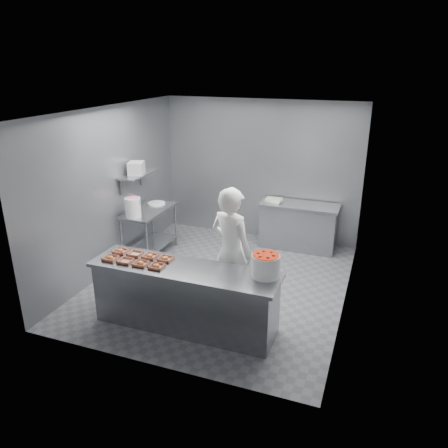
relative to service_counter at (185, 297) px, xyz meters
The scene contains 24 objects.
floor 1.42m from the service_counter, 90.00° to the left, with size 4.50×4.50×0.00m, color #4C4C51.
ceiling 2.71m from the service_counter, 90.00° to the left, with size 4.50×4.50×0.00m, color white.
wall_back 3.72m from the service_counter, 90.00° to the left, with size 4.00×0.04×2.80m, color slate.
wall_left 2.59m from the service_counter, 145.98° to the left, with size 0.04×4.50×2.80m, color slate.
wall_right 2.59m from the service_counter, 34.02° to the left, with size 0.04×4.50×2.80m, color slate.
service_counter is the anchor object (origin of this frame).
prep_table 2.56m from the service_counter, 130.24° to the left, with size 0.60×1.20×0.90m.
back_counter 3.37m from the service_counter, 74.52° to the left, with size 1.50×0.60×0.90m.
wall_shelf 2.88m from the service_counter, 133.03° to the left, with size 0.35×0.90×0.03m, color slate.
tray_0 1.17m from the service_counter, behind, with size 0.19×0.18×0.06m.
tray_1 0.95m from the service_counter, behind, with size 0.19×0.18×0.04m.
tray_2 0.76m from the service_counter, 167.85° to the right, with size 0.19×0.18×0.06m.
tray_3 0.59m from the service_counter, 159.89° to the right, with size 0.19×0.18×0.06m.
tray_4 1.17m from the service_counter, behind, with size 0.19×0.18×0.06m.
tray_5 0.95m from the service_counter, behind, with size 0.19×0.18×0.04m.
tray_6 0.76m from the service_counter, 167.84° to the left, with size 0.19×0.18×0.06m.
tray_7 0.59m from the service_counter, 159.88° to the left, with size 0.19×0.18×0.06m.
worker 0.90m from the service_counter, 53.03° to the left, with size 0.69×0.45×1.90m, color white.
strawberry_tub 1.24m from the service_counter, ahead, with size 0.36×0.36×0.30m.
glaze_bucket 2.36m from the service_counter, 138.32° to the left, with size 0.29×0.27×0.42m.
bucket_lid 2.88m from the service_counter, 126.09° to the left, with size 0.33×0.33×0.03m, color silver.
rag 2.96m from the service_counter, 125.15° to the left, with size 0.15×0.12×0.02m, color #CCB28C.
appliance 2.91m from the service_counter, 133.67° to the left, with size 0.26×0.30×0.22m, color gray.
paper_stack 3.31m from the service_counter, 83.05° to the left, with size 0.30×0.22×0.06m, color silver.
Camera 1 is at (2.32, -6.05, 3.48)m, focal length 35.00 mm.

